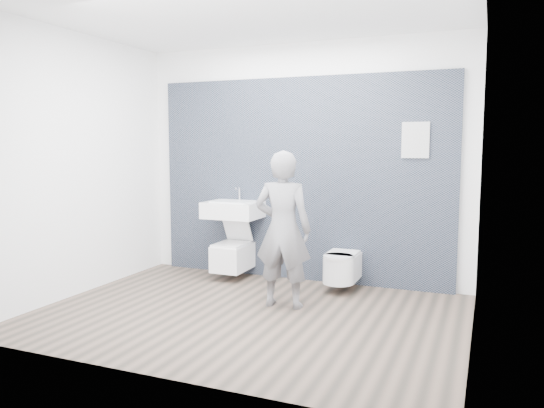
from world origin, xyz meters
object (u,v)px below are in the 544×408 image
at_px(washbasin, 233,209).
at_px(toilet_square, 233,255).
at_px(toilet_rounded, 341,267).
at_px(visitor, 283,229).

height_order(washbasin, toilet_square, washbasin).
height_order(washbasin, toilet_rounded, washbasin).
bearing_deg(toilet_rounded, washbasin, 178.04).
bearing_deg(visitor, toilet_square, -45.07).
xyz_separation_m(washbasin, visitor, (0.97, -0.83, -0.06)).
bearing_deg(visitor, toilet_rounded, -121.06).
xyz_separation_m(washbasin, toilet_rounded, (1.36, -0.05, -0.58)).
relative_size(washbasin, toilet_square, 0.96).
relative_size(toilet_square, visitor, 0.43).
bearing_deg(toilet_square, washbasin, 90.00).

